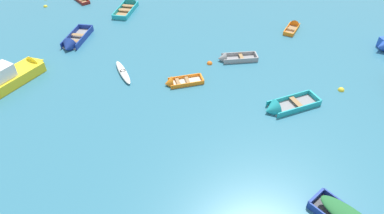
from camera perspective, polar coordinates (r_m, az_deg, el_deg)
kayak_white_near_right at (r=27.33m, az=-11.54°, el=5.78°), size 2.50×3.20×0.34m
rowboat_orange_cluster_inner at (r=35.21m, az=16.73°, el=12.90°), size 1.74×3.02×0.87m
rowboat_turquoise_near_camera at (r=23.97m, az=14.65°, el=-0.10°), size 4.18×3.37×1.30m
rowboat_deep_blue_back_row_left at (r=32.47m, az=-19.44°, el=10.16°), size 1.56×4.49×1.33m
motor_launch_yellow_midfield_right at (r=29.04m, az=-27.83°, el=4.80°), size 3.52×6.12×2.12m
rowboat_grey_foreground_center at (r=28.67m, az=6.41°, el=8.13°), size 3.47×2.01×1.02m
rowboat_orange_outer_left at (r=25.66m, az=-2.78°, el=4.11°), size 3.10×2.20×1.00m
rowboat_turquoise_outer_right at (r=38.78m, az=-10.49°, el=16.45°), size 1.60×4.55×1.42m
mooring_buoy_outer_edge at (r=28.15m, az=2.98°, el=7.27°), size 0.47×0.47×0.47m
mooring_buoy_between_boats_right at (r=27.41m, az=23.78°, el=2.59°), size 0.47×0.47×0.47m
mooring_buoy_between_boats_left at (r=41.58m, az=-23.42°, el=15.21°), size 0.43×0.43×0.43m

